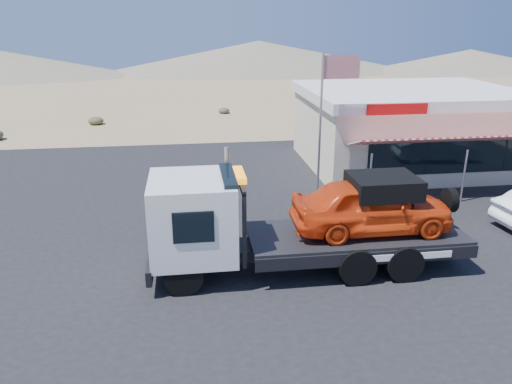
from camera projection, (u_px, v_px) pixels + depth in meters
ground at (212, 252)px, 16.27m from camera, size 120.00×120.00×0.00m
asphalt_lot at (259, 215)px, 19.33m from camera, size 32.00×24.00×0.02m
tow_truck at (300, 217)px, 14.70m from camera, size 9.31×2.76×3.11m
jerky_store at (407, 127)px, 25.37m from camera, size 10.40×9.97×3.90m
flagpole at (327, 110)px, 19.88m from camera, size 1.55×0.10×6.00m
distant_hills at (114, 61)px, 65.92m from camera, size 126.00×48.00×4.20m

